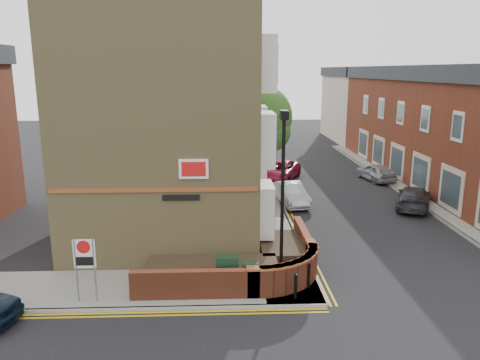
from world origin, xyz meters
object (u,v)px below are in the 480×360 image
utility_cabinet_large (227,272)px  zone_sign (85,259)px  silver_car_near (291,194)px  lamppost (282,201)px

utility_cabinet_large → zone_sign: size_ratio=0.55×
silver_car_near → zone_sign: bearing=-135.4°
utility_cabinet_large → zone_sign: zone_sign is taller
utility_cabinet_large → silver_car_near: (3.90, 10.92, -0.09)m
utility_cabinet_large → zone_sign: 4.86m
lamppost → silver_car_near: size_ratio=1.65×
zone_sign → silver_car_near: size_ratio=0.58×
utility_cabinet_large → zone_sign: (-4.70, -0.80, 0.92)m
zone_sign → utility_cabinet_large: bearing=9.7°
lamppost → silver_car_near: lamppost is taller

